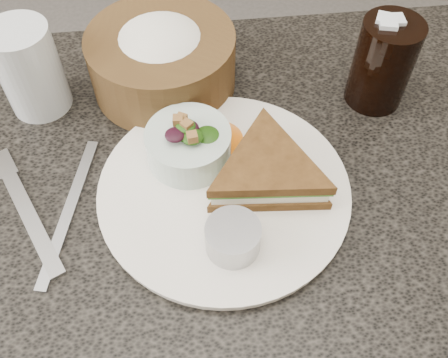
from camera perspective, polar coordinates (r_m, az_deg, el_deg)
name	(u,v)px	position (r m, az deg, el deg)	size (l,w,h in m)	color
dining_table	(214,311)	(0.95, -1.11, -14.88)	(1.00, 0.70, 0.75)	black
dinner_plate	(224,190)	(0.62, 0.00, -1.28)	(0.31, 0.31, 0.01)	silver
sandwich	(268,172)	(0.60, 5.00, 0.83)	(0.17, 0.17, 0.05)	#573818
salad_bowl	(188,141)	(0.62, -4.11, 4.35)	(0.11, 0.11, 0.06)	#AFC5BB
dressing_ramekin	(233,238)	(0.55, 1.02, -6.73)	(0.06, 0.06, 0.04)	#97989B
orange_wedge	(218,132)	(0.65, -0.65, 5.38)	(0.07, 0.07, 0.03)	orange
fork	(29,216)	(0.64, -21.37, -3.96)	(0.02, 0.19, 0.01)	gray
knife	(70,209)	(0.63, -17.24, -3.34)	(0.01, 0.21, 0.00)	#9FA2A6
bread_basket	(161,52)	(0.72, -7.17, 14.16)	(0.21, 0.21, 0.12)	brown
cola_glass	(384,60)	(0.72, 17.81, 12.83)	(0.08, 0.08, 0.14)	black
water_glass	(30,69)	(0.73, -21.33, 11.61)	(0.08, 0.08, 0.13)	silver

